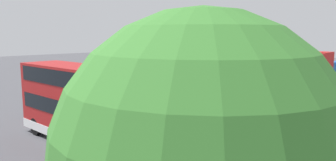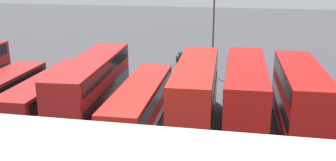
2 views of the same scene
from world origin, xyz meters
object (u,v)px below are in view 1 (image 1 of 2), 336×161
bus_double_decker_near_end (280,69)px  bus_double_decker_far_end (83,103)px  box_truck_blue (307,72)px  bus_single_deck_sixth (167,98)px  lamp_post_tall (153,47)px  bus_double_decker_fifth (202,83)px  car_hatchback_silver (123,79)px  bus_double_decker_second (263,72)px  bus_single_deck_seventh (136,108)px  bus_double_decker_third (250,75)px  bus_single_deck_fourth (230,88)px

bus_double_decker_near_end → bus_double_decker_far_end: bearing=1.0°
bus_double_decker_far_end → box_truck_blue: (-30.38, 0.38, -0.74)m
bus_single_deck_sixth → lamp_post_tall: (-10.88, -13.58, 3.11)m
box_truck_blue → bus_double_decker_far_end: bearing=-0.7°
bus_double_decker_fifth → car_hatchback_silver: 17.62m
bus_double_decker_fifth → bus_single_deck_sixth: 3.65m
bus_double_decker_near_end → bus_double_decker_fifth: same height
bus_double_decker_fifth → lamp_post_tall: (-7.35, -14.05, 2.29)m
bus_double_decker_near_end → car_hatchback_silver: 19.14m
lamp_post_tall → bus_double_decker_second: bearing=104.0°
car_hatchback_silver → lamp_post_tall: lamp_post_tall is taller
bus_double_decker_second → bus_single_deck_sixth: (14.24, 0.09, -0.83)m
bus_double_decker_second → car_hatchback_silver: (6.08, -16.35, -1.75)m
bus_single_deck_sixth → box_truck_blue: size_ratio=1.52×
bus_double_decker_near_end → bus_single_deck_seventh: (21.44, 0.93, -0.83)m
bus_double_decker_third → bus_double_decker_far_end: 18.09m
bus_single_deck_fourth → bus_single_deck_seventh: bearing=1.0°
bus_single_deck_fourth → bus_double_decker_third: bearing=-174.0°
bus_double_decker_fifth → lamp_post_tall: lamp_post_tall is taller
box_truck_blue → car_hatchback_silver: (15.06, -17.25, -1.01)m
bus_double_decker_fifth → bus_double_decker_far_end: same height
bus_double_decker_third → car_hatchback_silver: bearing=-80.6°
bus_double_decker_second → bus_single_deck_seventh: (17.89, 1.03, -0.83)m
bus_double_decker_second → bus_double_decker_far_end: 21.40m
bus_single_deck_sixth → box_truck_blue: box_truck_blue is taller
bus_double_decker_near_end → bus_single_deck_seventh: bearing=2.5°
bus_double_decker_third → car_hatchback_silver: bus_double_decker_third is taller
bus_single_deck_seventh → box_truck_blue: 26.88m
car_hatchback_silver → bus_single_deck_fourth: bearing=86.5°
bus_double_decker_far_end → bus_single_deck_fourth: bearing=178.8°
bus_double_decker_third → lamp_post_tall: bearing=-89.8°
lamp_post_tall → box_truck_blue: bearing=130.6°
box_truck_blue → bus_single_deck_sixth: bearing=-2.0°
bus_double_decker_third → box_truck_blue: 12.32m
bus_single_deck_fourth → box_truck_blue: 16.11m
lamp_post_tall → car_hatchback_silver: bearing=-46.4°
bus_single_deck_seventh → bus_double_decker_far_end: 3.64m
bus_double_decker_far_end → car_hatchback_silver: (-15.32, -16.88, -1.75)m
bus_double_decker_near_end → bus_double_decker_fifth: (14.26, 0.46, 0.00)m
bus_double_decker_second → bus_single_deck_seventh: 17.94m
bus_single_deck_fourth → box_truck_blue: (-16.11, 0.07, 0.08)m
bus_double_decker_far_end → box_truck_blue: bus_double_decker_far_end is taller
bus_single_deck_fourth → bus_single_deck_sixth: bearing=-6.0°
bus_double_decker_far_end → lamp_post_tall: lamp_post_tall is taller
car_hatchback_silver → lamp_post_tall: size_ratio=0.55×
bus_double_decker_third → bus_single_deck_fourth: bus_double_decker_third is taller
car_hatchback_silver → lamp_post_tall: (-2.72, 2.86, 4.04)m
bus_double_decker_far_end → bus_double_decker_near_end: bearing=-179.0°
bus_double_decker_third → bus_double_decker_far_end: (18.09, 0.09, -0.00)m
bus_double_decker_near_end → car_hatchback_silver: size_ratio=2.33×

